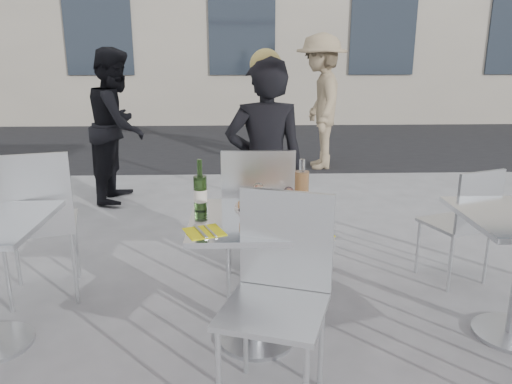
{
  "coord_description": "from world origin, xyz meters",
  "views": [
    {
      "loc": [
        -0.1,
        -2.54,
        1.62
      ],
      "look_at": [
        0.0,
        0.15,
        0.85
      ],
      "focal_mm": 35.0,
      "sensor_mm": 36.0,
      "label": 1
    }
  ],
  "objects_px": {
    "chair_near": "(279,282)",
    "wineglass_white_a": "(249,197)",
    "side_chair_rfar": "(465,217)",
    "wineglass_white_b": "(258,191)",
    "pizza_near": "(271,225)",
    "wine_bottle": "(200,191)",
    "carafe": "(302,189)",
    "woman_diner": "(265,168)",
    "pedestrian_a": "(118,126)",
    "sugar_shaker": "(290,208)",
    "wineglass_red_a": "(271,197)",
    "salad_plate": "(258,206)",
    "pizza_far": "(265,205)",
    "chair_far": "(257,209)",
    "pedestrian_b": "(320,102)",
    "wineglass_red_b": "(289,195)",
    "side_chair_lfar": "(36,215)",
    "napkin_right": "(312,232)",
    "napkin_left": "(204,231)",
    "main_table": "(257,254)"
  },
  "relations": [
    {
      "from": "wineglass_white_b",
      "to": "napkin_left",
      "type": "relative_size",
      "value": 0.67
    },
    {
      "from": "side_chair_rfar",
      "to": "woman_diner",
      "type": "xyz_separation_m",
      "value": [
        -1.38,
        0.3,
        0.29
      ]
    },
    {
      "from": "wine_bottle",
      "to": "main_table",
      "type": "bearing_deg",
      "value": -21.82
    },
    {
      "from": "chair_near",
      "to": "side_chair_lfar",
      "type": "height_order",
      "value": "side_chair_lfar"
    },
    {
      "from": "pedestrian_b",
      "to": "wine_bottle",
      "type": "xyz_separation_m",
      "value": [
        -1.35,
        -4.26,
        -0.06
      ]
    },
    {
      "from": "salad_plate",
      "to": "napkin_left",
      "type": "bearing_deg",
      "value": -133.55
    },
    {
      "from": "chair_near",
      "to": "wineglass_white_a",
      "type": "relative_size",
      "value": 6.3
    },
    {
      "from": "sugar_shaker",
      "to": "wineglass_red_a",
      "type": "distance_m",
      "value": 0.12
    },
    {
      "from": "pizza_far",
      "to": "wineglass_white_b",
      "type": "distance_m",
      "value": 0.11
    },
    {
      "from": "side_chair_rfar",
      "to": "wine_bottle",
      "type": "height_order",
      "value": "wine_bottle"
    },
    {
      "from": "wine_bottle",
      "to": "chair_far",
      "type": "bearing_deg",
      "value": 54.97
    },
    {
      "from": "napkin_left",
      "to": "side_chair_lfar",
      "type": "bearing_deg",
      "value": 125.14
    },
    {
      "from": "salad_plate",
      "to": "napkin_right",
      "type": "distance_m",
      "value": 0.41
    },
    {
      "from": "side_chair_rfar",
      "to": "wineglass_red_b",
      "type": "height_order",
      "value": "wineglass_red_b"
    },
    {
      "from": "sugar_shaker",
      "to": "wineglass_white_a",
      "type": "bearing_deg",
      "value": 174.6
    },
    {
      "from": "carafe",
      "to": "sugar_shaker",
      "type": "relative_size",
      "value": 2.71
    },
    {
      "from": "chair_far",
      "to": "pizza_far",
      "type": "distance_m",
      "value": 0.46
    },
    {
      "from": "chair_near",
      "to": "pedestrian_a",
      "type": "xyz_separation_m",
      "value": [
        -1.49,
        3.36,
        0.24
      ]
    },
    {
      "from": "pedestrian_b",
      "to": "wineglass_white_a",
      "type": "relative_size",
      "value": 11.69
    },
    {
      "from": "chair_far",
      "to": "pedestrian_a",
      "type": "distance_m",
      "value": 2.72
    },
    {
      "from": "pizza_far",
      "to": "wineglass_white_b",
      "type": "relative_size",
      "value": 2.25
    },
    {
      "from": "salad_plate",
      "to": "napkin_right",
      "type": "xyz_separation_m",
      "value": [
        0.25,
        -0.32,
        -0.03
      ]
    },
    {
      "from": "main_table",
      "to": "side_chair_lfar",
      "type": "height_order",
      "value": "side_chair_lfar"
    },
    {
      "from": "chair_far",
      "to": "chair_near",
      "type": "xyz_separation_m",
      "value": [
        0.06,
        -1.05,
        -0.02
      ]
    },
    {
      "from": "side_chair_lfar",
      "to": "pizza_near",
      "type": "relative_size",
      "value": 3.21
    },
    {
      "from": "chair_near",
      "to": "pizza_near",
      "type": "xyz_separation_m",
      "value": [
        -0.02,
        0.29,
        0.17
      ]
    },
    {
      "from": "wineglass_white_a",
      "to": "woman_diner",
      "type": "bearing_deg",
      "value": 81.74
    },
    {
      "from": "woman_diner",
      "to": "pizza_near",
      "type": "distance_m",
      "value": 1.14
    },
    {
      "from": "pizza_near",
      "to": "wine_bottle",
      "type": "bearing_deg",
      "value": 142.9
    },
    {
      "from": "pizza_far",
      "to": "wineglass_red_b",
      "type": "distance_m",
      "value": 0.2
    },
    {
      "from": "wine_bottle",
      "to": "pizza_near",
      "type": "bearing_deg",
      "value": -37.1
    },
    {
      "from": "main_table",
      "to": "napkin_right",
      "type": "bearing_deg",
      "value": -42.14
    },
    {
      "from": "pedestrian_b",
      "to": "wineglass_red_a",
      "type": "height_order",
      "value": "pedestrian_b"
    },
    {
      "from": "woman_diner",
      "to": "pedestrian_a",
      "type": "distance_m",
      "value": 2.44
    },
    {
      "from": "side_chair_rfar",
      "to": "wineglass_white_b",
      "type": "height_order",
      "value": "wineglass_white_b"
    },
    {
      "from": "wineglass_red_a",
      "to": "side_chair_lfar",
      "type": "bearing_deg",
      "value": 160.9
    },
    {
      "from": "wine_bottle",
      "to": "sugar_shaker",
      "type": "distance_m",
      "value": 0.51
    },
    {
      "from": "wineglass_red_a",
      "to": "sugar_shaker",
      "type": "bearing_deg",
      "value": -8.12
    },
    {
      "from": "salad_plate",
      "to": "wineglass_white_a",
      "type": "bearing_deg",
      "value": -129.83
    },
    {
      "from": "pizza_far",
      "to": "carafe",
      "type": "relative_size",
      "value": 1.22
    },
    {
      "from": "pizza_near",
      "to": "wineglass_white_a",
      "type": "bearing_deg",
      "value": 121.45
    },
    {
      "from": "pizza_near",
      "to": "salad_plate",
      "type": "bearing_deg",
      "value": 102.39
    },
    {
      "from": "wine_bottle",
      "to": "carafe",
      "type": "xyz_separation_m",
      "value": [
        0.57,
        0.01,
        0.0
      ]
    },
    {
      "from": "pedestrian_a",
      "to": "pizza_near",
      "type": "relative_size",
      "value": 5.17
    },
    {
      "from": "side_chair_lfar",
      "to": "woman_diner",
      "type": "bearing_deg",
      "value": -177.9
    },
    {
      "from": "wine_bottle",
      "to": "wineglass_white_b",
      "type": "xyz_separation_m",
      "value": [
        0.32,
        0.01,
        -0.0
      ]
    },
    {
      "from": "side_chair_rfar",
      "to": "wineglass_red_a",
      "type": "relative_size",
      "value": 5.4
    },
    {
      "from": "main_table",
      "to": "pizza_near",
      "type": "relative_size",
      "value": 2.35
    },
    {
      "from": "pedestrian_a",
      "to": "wineglass_white_a",
      "type": "relative_size",
      "value": 10.47
    },
    {
      "from": "side_chair_rfar",
      "to": "salad_plate",
      "type": "bearing_deg",
      "value": 1.48
    }
  ]
}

